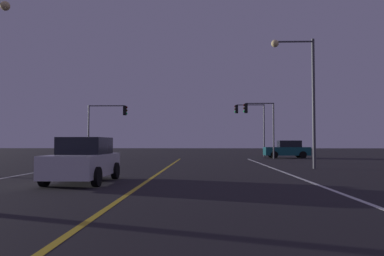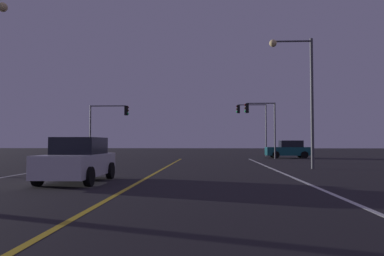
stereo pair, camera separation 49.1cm
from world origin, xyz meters
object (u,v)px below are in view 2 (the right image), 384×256
at_px(car_oncoming, 78,160).
at_px(street_lamp_right_far, 301,85).
at_px(car_crossing_side, 289,150).
at_px(traffic_light_near_right, 260,117).
at_px(traffic_light_far_right, 252,118).
at_px(traffic_light_near_left, 110,118).

relative_size(car_oncoming, street_lamp_right_far, 0.57).
bearing_deg(car_crossing_side, traffic_light_near_right, 32.16).
bearing_deg(street_lamp_right_far, car_crossing_side, -99.00).
xyz_separation_m(car_oncoming, traffic_light_far_right, (9.52, 26.36, 3.35)).
distance_m(car_oncoming, street_lamp_right_far, 13.44).
height_order(car_crossing_side, traffic_light_near_right, traffic_light_near_right).
bearing_deg(traffic_light_far_right, traffic_light_near_right, 91.57).
relative_size(car_crossing_side, street_lamp_right_far, 0.57).
bearing_deg(traffic_light_near_left, car_crossing_side, 6.29).
xyz_separation_m(car_oncoming, street_lamp_right_far, (10.29, 7.66, 4.02)).
xyz_separation_m(car_crossing_side, traffic_light_near_left, (-17.18, -1.89, 2.97)).
height_order(car_crossing_side, street_lamp_right_far, street_lamp_right_far).
bearing_deg(traffic_light_far_right, street_lamp_right_far, 92.36).
bearing_deg(car_oncoming, traffic_light_near_right, 155.13).
bearing_deg(car_crossing_side, street_lamp_right_far, 81.00).
xyz_separation_m(traffic_light_near_right, traffic_light_near_left, (-14.17, 0.00, -0.08)).
xyz_separation_m(car_crossing_side, traffic_light_near_right, (-3.01, -1.89, 3.05)).
bearing_deg(car_oncoming, traffic_light_far_right, 160.14).
height_order(car_oncoming, traffic_light_far_right, traffic_light_far_right).
distance_m(car_oncoming, traffic_light_far_right, 28.23).
relative_size(car_crossing_side, traffic_light_far_right, 0.76).
distance_m(traffic_light_near_left, street_lamp_right_far, 19.85).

